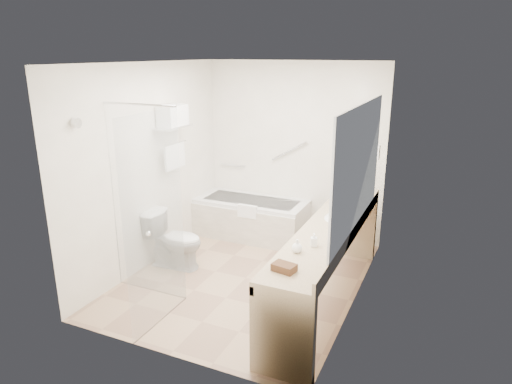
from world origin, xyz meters
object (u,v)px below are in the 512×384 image
at_px(bathtub, 251,218).
at_px(amenity_basket, 284,267).
at_px(water_bottle_left, 347,207).
at_px(vanity_counter, 328,248).
at_px(toilet, 175,240).

relative_size(bathtub, amenity_basket, 8.31).
height_order(amenity_basket, water_bottle_left, water_bottle_left).
relative_size(vanity_counter, water_bottle_left, 13.62).
distance_m(amenity_basket, water_bottle_left, 1.60).
relative_size(vanity_counter, toilet, 3.76).
bearing_deg(vanity_counter, bathtub, 137.65).
distance_m(bathtub, water_bottle_left, 1.92).
bearing_deg(bathtub, amenity_basket, -59.58).
relative_size(toilet, amenity_basket, 3.73).
bearing_deg(toilet, bathtub, -22.53).
bearing_deg(vanity_counter, amenity_basket, -94.78).
height_order(vanity_counter, toilet, vanity_counter).
relative_size(bathtub, vanity_counter, 0.59).
bearing_deg(vanity_counter, water_bottle_left, 83.10).
xyz_separation_m(toilet, water_bottle_left, (2.04, 0.45, 0.59)).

